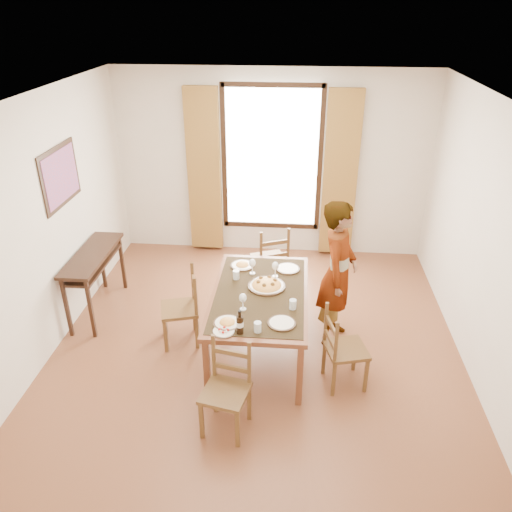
# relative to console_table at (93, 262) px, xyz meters

# --- Properties ---
(ground) EXTENTS (5.00, 5.00, 0.00)m
(ground) POSITION_rel_console_table_xyz_m (2.03, -0.60, -0.68)
(ground) COLOR #542A1A
(ground) RESTS_ON ground
(room_shell) EXTENTS (4.60, 5.10, 2.74)m
(room_shell) POSITION_rel_console_table_xyz_m (2.03, -0.47, 0.86)
(room_shell) COLOR beige
(room_shell) RESTS_ON ground
(console_table) EXTENTS (0.38, 1.20, 0.80)m
(console_table) POSITION_rel_console_table_xyz_m (0.00, 0.00, 0.00)
(console_table) COLOR black
(console_table) RESTS_ON ground
(dining_table) EXTENTS (1.00, 1.69, 0.76)m
(dining_table) POSITION_rel_console_table_xyz_m (2.07, -0.64, 0.01)
(dining_table) COLOR brown
(dining_table) RESTS_ON ground
(chair_west) EXTENTS (0.50, 0.50, 0.91)m
(chair_west) POSITION_rel_console_table_xyz_m (1.19, -0.53, -0.26)
(chair_west) COLOR brown
(chair_west) RESTS_ON ground
(chair_north) EXTENTS (0.55, 0.55, 0.96)m
(chair_north) POSITION_rel_console_table_xyz_m (2.10, 0.65, -0.24)
(chair_north) COLOR brown
(chair_north) RESTS_ON ground
(chair_south) EXTENTS (0.46, 0.46, 0.88)m
(chair_south) POSITION_rel_console_table_xyz_m (1.86, -1.76, -0.27)
(chair_south) COLOR brown
(chair_south) RESTS_ON ground
(chair_east) EXTENTS (0.47, 0.47, 0.88)m
(chair_east) POSITION_rel_console_table_xyz_m (2.93, -1.08, -0.28)
(chair_east) COLOR brown
(chair_east) RESTS_ON ground
(man) EXTENTS (0.80, 0.69, 1.68)m
(man) POSITION_rel_console_table_xyz_m (2.89, -0.30, 0.15)
(man) COLOR gray
(man) RESTS_ON ground
(plate_sw) EXTENTS (0.27, 0.27, 0.05)m
(plate_sw) POSITION_rel_console_table_xyz_m (1.80, -1.23, 0.10)
(plate_sw) COLOR silver
(plate_sw) RESTS_ON dining_table
(plate_se) EXTENTS (0.27, 0.27, 0.05)m
(plate_se) POSITION_rel_console_table_xyz_m (2.32, -1.18, 0.10)
(plate_se) COLOR silver
(plate_se) RESTS_ON dining_table
(plate_nw) EXTENTS (0.27, 0.27, 0.05)m
(plate_nw) POSITION_rel_console_table_xyz_m (1.82, -0.08, 0.10)
(plate_nw) COLOR silver
(plate_nw) RESTS_ON dining_table
(plate_ne) EXTENTS (0.27, 0.27, 0.05)m
(plate_ne) POSITION_rel_console_table_xyz_m (2.34, -0.11, 0.10)
(plate_ne) COLOR silver
(plate_ne) RESTS_ON dining_table
(pasta_platter) EXTENTS (0.40, 0.40, 0.10)m
(pasta_platter) POSITION_rel_console_table_xyz_m (2.13, -0.52, 0.12)
(pasta_platter) COLOR #C65019
(pasta_platter) RESTS_ON dining_table
(caprese_plate) EXTENTS (0.20, 0.20, 0.04)m
(caprese_plate) POSITION_rel_console_table_xyz_m (1.79, -1.36, 0.09)
(caprese_plate) COLOR silver
(caprese_plate) RESTS_ON dining_table
(wine_glass_a) EXTENTS (0.08, 0.08, 0.18)m
(wine_glass_a) POSITION_rel_console_table_xyz_m (1.92, -0.97, 0.16)
(wine_glass_a) COLOR white
(wine_glass_a) RESTS_ON dining_table
(wine_glass_b) EXTENTS (0.08, 0.08, 0.18)m
(wine_glass_b) POSITION_rel_console_table_xyz_m (2.21, -0.29, 0.16)
(wine_glass_b) COLOR white
(wine_glass_b) RESTS_ON dining_table
(wine_glass_c) EXTENTS (0.08, 0.08, 0.18)m
(wine_glass_c) POSITION_rel_console_table_xyz_m (1.95, -0.24, 0.16)
(wine_glass_c) COLOR white
(wine_glass_c) RESTS_ON dining_table
(tumbler_a) EXTENTS (0.07, 0.07, 0.10)m
(tumbler_a) POSITION_rel_console_table_xyz_m (2.42, -0.91, 0.12)
(tumbler_a) COLOR silver
(tumbler_a) RESTS_ON dining_table
(tumbler_b) EXTENTS (0.07, 0.07, 0.10)m
(tumbler_b) POSITION_rel_console_table_xyz_m (1.78, -0.37, 0.12)
(tumbler_b) COLOR silver
(tumbler_b) RESTS_ON dining_table
(tumbler_c) EXTENTS (0.07, 0.07, 0.10)m
(tumbler_c) POSITION_rel_console_table_xyz_m (2.10, -1.32, 0.12)
(tumbler_c) COLOR silver
(tumbler_c) RESTS_ON dining_table
(wine_bottle) EXTENTS (0.07, 0.07, 0.25)m
(wine_bottle) POSITION_rel_console_table_xyz_m (1.94, -1.36, 0.20)
(wine_bottle) COLOR black
(wine_bottle) RESTS_ON dining_table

